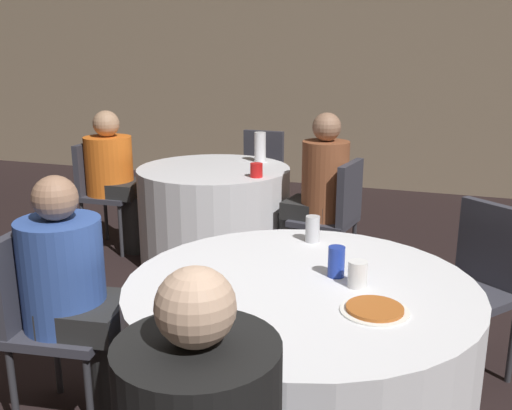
{
  "coord_description": "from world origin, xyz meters",
  "views": [
    {
      "loc": [
        0.68,
        -1.83,
        1.59
      ],
      "look_at": [
        -0.21,
        0.8,
        0.83
      ],
      "focal_mm": 40.0,
      "sensor_mm": 36.0,
      "label": 1
    }
  ],
  "objects_px": {
    "pizza_plate_near": "(375,309)",
    "person_blue_shirt": "(81,302)",
    "chair_near_northeast": "(479,274)",
    "person_orange_shirt": "(117,179)",
    "bottle_far": "(260,147)",
    "chair_near_west": "(46,307)",
    "chair_far_north": "(260,169)",
    "soda_can_silver": "(313,229)",
    "soda_can_blue": "(336,262)",
    "chair_far_east": "(336,210)",
    "table_near": "(299,368)",
    "person_floral_shirt": "(315,198)",
    "table_far": "(215,214)",
    "chair_far_west": "(101,185)"
  },
  "relations": [
    {
      "from": "table_far",
      "to": "chair_near_northeast",
      "type": "bearing_deg",
      "value": -29.98
    },
    {
      "from": "person_orange_shirt",
      "to": "person_floral_shirt",
      "type": "relative_size",
      "value": 0.95
    },
    {
      "from": "chair_near_northeast",
      "to": "soda_can_silver",
      "type": "xyz_separation_m",
      "value": [
        -0.75,
        -0.35,
        0.26
      ]
    },
    {
      "from": "person_orange_shirt",
      "to": "soda_can_blue",
      "type": "relative_size",
      "value": 9.27
    },
    {
      "from": "pizza_plate_near",
      "to": "soda_can_silver",
      "type": "relative_size",
      "value": 1.94
    },
    {
      "from": "person_orange_shirt",
      "to": "bottle_far",
      "type": "xyz_separation_m",
      "value": [
        1.08,
        0.37,
        0.26
      ]
    },
    {
      "from": "chair_near_west",
      "to": "soda_can_silver",
      "type": "height_order",
      "value": "chair_near_west"
    },
    {
      "from": "table_near",
      "to": "person_floral_shirt",
      "type": "xyz_separation_m",
      "value": [
        -0.36,
        1.78,
        0.23
      ]
    },
    {
      "from": "person_floral_shirt",
      "to": "pizza_plate_near",
      "type": "distance_m",
      "value": 2.04
    },
    {
      "from": "chair_near_west",
      "to": "bottle_far",
      "type": "bearing_deg",
      "value": 168.41
    },
    {
      "from": "person_blue_shirt",
      "to": "chair_far_west",
      "type": "bearing_deg",
      "value": -156.16
    },
    {
      "from": "chair_far_east",
      "to": "person_blue_shirt",
      "type": "distance_m",
      "value": 2.01
    },
    {
      "from": "pizza_plate_near",
      "to": "bottle_far",
      "type": "bearing_deg",
      "value": 116.73
    },
    {
      "from": "table_near",
      "to": "soda_can_blue",
      "type": "xyz_separation_m",
      "value": [
        0.11,
        0.11,
        0.43
      ]
    },
    {
      "from": "chair_far_north",
      "to": "person_orange_shirt",
      "type": "distance_m",
      "value": 1.33
    },
    {
      "from": "table_far",
      "to": "chair_near_northeast",
      "type": "xyz_separation_m",
      "value": [
        1.85,
        -1.07,
        0.17
      ]
    },
    {
      "from": "chair_near_west",
      "to": "chair_far_east",
      "type": "bearing_deg",
      "value": 147.43
    },
    {
      "from": "table_near",
      "to": "person_floral_shirt",
      "type": "height_order",
      "value": "person_floral_shirt"
    },
    {
      "from": "table_near",
      "to": "chair_near_northeast",
      "type": "distance_m",
      "value": 1.1
    },
    {
      "from": "person_blue_shirt",
      "to": "soda_can_silver",
      "type": "distance_m",
      "value": 1.07
    },
    {
      "from": "chair_near_northeast",
      "to": "bottle_far",
      "type": "xyz_separation_m",
      "value": [
        -1.6,
        1.41,
        0.32
      ]
    },
    {
      "from": "soda_can_silver",
      "to": "soda_can_blue",
      "type": "bearing_deg",
      "value": -64.03
    },
    {
      "from": "soda_can_blue",
      "to": "person_orange_shirt",
      "type": "bearing_deg",
      "value": 139.94
    },
    {
      "from": "table_far",
      "to": "chair_far_north",
      "type": "distance_m",
      "value": 1.0
    },
    {
      "from": "chair_near_northeast",
      "to": "chair_far_east",
      "type": "xyz_separation_m",
      "value": [
        -0.88,
        0.91,
        0.0
      ]
    },
    {
      "from": "chair_near_northeast",
      "to": "person_orange_shirt",
      "type": "relative_size",
      "value": 0.77
    },
    {
      "from": "pizza_plate_near",
      "to": "bottle_far",
      "type": "relative_size",
      "value": 1.01
    },
    {
      "from": "chair_near_west",
      "to": "chair_near_northeast",
      "type": "xyz_separation_m",
      "value": [
        1.76,
        0.99,
        0.0
      ]
    },
    {
      "from": "table_near",
      "to": "chair_far_north",
      "type": "xyz_separation_m",
      "value": [
        -1.13,
        2.9,
        0.17
      ]
    },
    {
      "from": "table_far",
      "to": "person_orange_shirt",
      "type": "bearing_deg",
      "value": -178.35
    },
    {
      "from": "person_blue_shirt",
      "to": "person_orange_shirt",
      "type": "bearing_deg",
      "value": -159.49
    },
    {
      "from": "table_far",
      "to": "soda_can_silver",
      "type": "height_order",
      "value": "soda_can_silver"
    },
    {
      "from": "table_near",
      "to": "pizza_plate_near",
      "type": "relative_size",
      "value": 5.72
    },
    {
      "from": "bottle_far",
      "to": "person_orange_shirt",
      "type": "bearing_deg",
      "value": -161.37
    },
    {
      "from": "person_blue_shirt",
      "to": "person_orange_shirt",
      "type": "height_order",
      "value": "person_orange_shirt"
    },
    {
      "from": "person_floral_shirt",
      "to": "table_near",
      "type": "bearing_deg",
      "value": -159.1
    },
    {
      "from": "chair_far_west",
      "to": "person_floral_shirt",
      "type": "distance_m",
      "value": 1.8
    },
    {
      "from": "chair_near_west",
      "to": "chair_near_northeast",
      "type": "relative_size",
      "value": 1.0
    },
    {
      "from": "chair_far_east",
      "to": "soda_can_silver",
      "type": "height_order",
      "value": "chair_far_east"
    },
    {
      "from": "pizza_plate_near",
      "to": "bottle_far",
      "type": "height_order",
      "value": "bottle_far"
    },
    {
      "from": "chair_far_north",
      "to": "soda_can_silver",
      "type": "xyz_separation_m",
      "value": [
        1.06,
        -2.4,
        0.26
      ]
    },
    {
      "from": "chair_near_west",
      "to": "chair_far_north",
      "type": "bearing_deg",
      "value": 173.22
    },
    {
      "from": "person_blue_shirt",
      "to": "soda_can_silver",
      "type": "bearing_deg",
      "value": 118.47
    },
    {
      "from": "chair_near_northeast",
      "to": "bottle_far",
      "type": "distance_m",
      "value": 2.15
    },
    {
      "from": "person_orange_shirt",
      "to": "chair_near_west",
      "type": "bearing_deg",
      "value": 22.79
    },
    {
      "from": "table_near",
      "to": "soda_can_silver",
      "type": "distance_m",
      "value": 0.66
    },
    {
      "from": "chair_near_west",
      "to": "person_blue_shirt",
      "type": "bearing_deg",
      "value": 90.0
    },
    {
      "from": "chair_near_northeast",
      "to": "person_blue_shirt",
      "type": "bearing_deg",
      "value": 70.14
    },
    {
      "from": "pizza_plate_near",
      "to": "person_blue_shirt",
      "type": "bearing_deg",
      "value": 178.65
    },
    {
      "from": "chair_near_northeast",
      "to": "person_floral_shirt",
      "type": "height_order",
      "value": "person_floral_shirt"
    }
  ]
}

